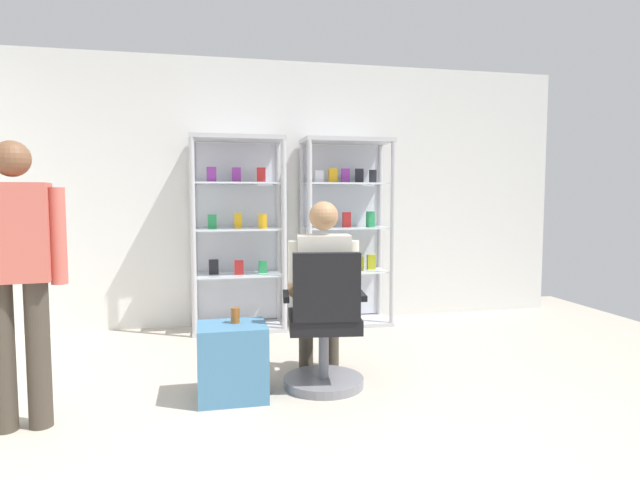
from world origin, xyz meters
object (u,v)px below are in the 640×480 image
Objects in this scene: storage_crate at (232,361)px; display_cabinet_right at (345,231)px; standing_customer at (17,267)px; office_chair at (324,333)px; seated_shopkeeper at (322,283)px; tea_glass at (235,315)px; display_cabinet_left at (238,232)px.

display_cabinet_right is at bearing 55.86° from storage_crate.
office_chair is at bearing 7.64° from standing_customer.
seated_shopkeeper is 1.90m from standing_customer.
office_chair is at bearing 2.97° from storage_crate.
seated_shopkeeper is (-0.62, -1.67, -0.25)m from display_cabinet_right.
standing_customer reaches higher than tea_glass.
display_cabinet_left reaches higher than office_chair.
tea_glass is at bearing -94.35° from display_cabinet_left.
office_chair reaches higher than tea_glass.
tea_glass is at bearing 179.51° from office_chair.
display_cabinet_left is 1.98m from office_chair.
display_cabinet_right reaches higher than storage_crate.
standing_customer is at bearing -172.36° from office_chair.
display_cabinet_right is 2.25m from tea_glass.
seated_shopkeeper is at bearing -73.85° from display_cabinet_left.
tea_glass is 0.06× the size of standing_customer.
display_cabinet_right reaches higher than seated_shopkeeper.
display_cabinet_right is 18.47× the size of tea_glass.
display_cabinet_left reaches higher than storage_crate.
standing_customer is (-1.84, -0.41, 0.22)m from seated_shopkeeper.
tea_glass is at bearing -165.88° from seated_shopkeeper.
tea_glass is (-0.14, -1.83, -0.42)m from display_cabinet_left.
standing_customer reaches higher than storage_crate.
office_chair is 0.74× the size of seated_shopkeeper.
standing_customer is at bearing -168.44° from tea_glass.
standing_customer is (-1.82, -0.24, 0.54)m from office_chair.
display_cabinet_right is 3.87× the size of storage_crate.
storage_crate is (-1.26, -1.87, -0.72)m from display_cabinet_right.
seated_shopkeeper reaches higher than tea_glass.
seated_shopkeeper is 12.54× the size of tea_glass.
display_cabinet_left reaches higher than tea_glass.
seated_shopkeeper is at bearing 16.70° from storage_crate.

